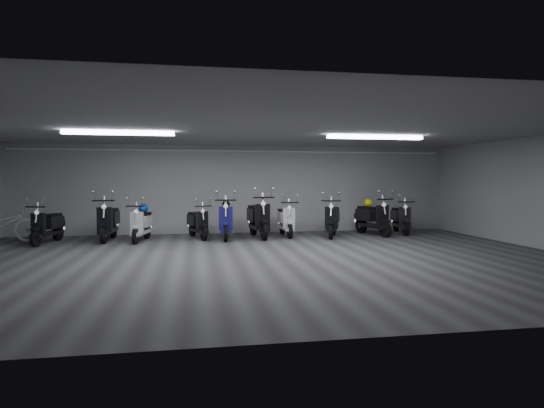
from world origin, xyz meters
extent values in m
cube|color=#3B3B3D|center=(0.00, 0.00, -0.01)|extent=(14.00, 10.00, 0.01)
cube|color=gray|center=(0.00, 0.00, 2.80)|extent=(14.00, 10.00, 0.01)
cube|color=#9E9FA1|center=(0.00, 5.00, 1.40)|extent=(14.00, 0.01, 2.80)
cube|color=#9E9FA1|center=(0.00, -5.00, 1.40)|extent=(14.00, 0.01, 2.80)
cube|color=white|center=(-3.00, 1.00, 2.74)|extent=(2.40, 0.18, 0.08)
cube|color=white|center=(3.00, 1.00, 2.74)|extent=(2.40, 0.18, 0.08)
cylinder|color=white|center=(0.00, 4.92, 2.62)|extent=(13.60, 0.05, 0.05)
imported|color=white|center=(-6.50, 3.63, 0.62)|extent=(2.02, 1.06, 1.24)
sphere|color=black|center=(-0.46, 3.74, 1.00)|extent=(0.23, 0.23, 0.23)
sphere|color=yellow|center=(3.97, 3.85, 0.99)|extent=(0.24, 0.24, 0.24)
sphere|color=navy|center=(-2.78, 3.59, 0.91)|extent=(0.26, 0.26, 0.26)
camera|label=1|loc=(-1.35, -9.53, 1.69)|focal=29.93mm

